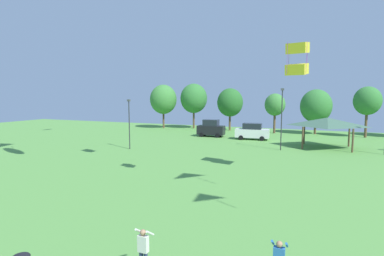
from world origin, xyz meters
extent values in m
cube|color=silver|center=(1.77, 10.80, 1.08)|extent=(0.36, 0.20, 0.59)
sphere|color=#A87A5B|center=(1.77, 10.80, 1.48)|extent=(0.21, 0.21, 0.21)
cylinder|color=silver|center=(1.55, 10.90, 1.45)|extent=(0.08, 0.47, 0.36)
cylinder|color=silver|center=(1.99, 10.90, 1.45)|extent=(0.08, 0.47, 0.36)
cube|color=#2D6BB2|center=(6.18, 11.87, 1.04)|extent=(0.36, 0.20, 0.57)
sphere|color=#A87A5B|center=(6.18, 11.87, 1.43)|extent=(0.21, 0.21, 0.21)
cylinder|color=#2D6BB2|center=(5.96, 11.97, 1.40)|extent=(0.08, 0.46, 0.36)
cylinder|color=#2D6BB2|center=(6.40, 11.97, 1.40)|extent=(0.08, 0.46, 0.36)
cube|color=yellow|center=(5.60, 25.93, 9.60)|extent=(1.63, 1.70, 0.94)
cube|color=yellow|center=(5.60, 25.93, 8.08)|extent=(1.63, 1.70, 0.94)
cylinder|color=purple|center=(4.95, 25.28, 8.84)|extent=(0.02, 0.02, 2.28)
cylinder|color=purple|center=(6.26, 25.28, 8.84)|extent=(0.02, 0.02, 2.28)
cylinder|color=purple|center=(4.95, 26.59, 8.84)|extent=(0.02, 0.02, 2.28)
cylinder|color=purple|center=(6.26, 26.59, 8.84)|extent=(0.02, 0.02, 2.28)
cube|color=black|center=(-7.61, 44.86, 0.99)|extent=(4.13, 1.92, 1.33)
cube|color=#1E232D|center=(-7.61, 44.86, 2.12)|extent=(2.30, 1.69, 0.93)
cylinder|color=black|center=(-6.31, 44.07, 0.32)|extent=(0.65, 0.25, 0.64)
cylinder|color=black|center=(-6.40, 45.78, 0.32)|extent=(0.65, 0.25, 0.64)
cylinder|color=black|center=(-8.81, 43.94, 0.32)|extent=(0.65, 0.25, 0.64)
cylinder|color=black|center=(-8.91, 45.64, 0.32)|extent=(0.65, 0.25, 0.64)
cube|color=silver|center=(-1.23, 44.15, 0.91)|extent=(4.76, 2.08, 1.18)
cube|color=#1E232D|center=(-1.23, 44.15, 1.91)|extent=(2.67, 1.77, 0.82)
cylinder|color=black|center=(0.27, 43.42, 0.32)|extent=(0.66, 0.27, 0.64)
cylinder|color=black|center=(0.13, 45.12, 0.32)|extent=(0.66, 0.27, 0.64)
cylinder|color=black|center=(-2.60, 43.18, 0.32)|extent=(0.66, 0.27, 0.64)
cylinder|color=black|center=(-2.73, 44.89, 0.32)|extent=(0.66, 0.27, 0.64)
cylinder|color=brown|center=(5.67, 38.75, 1.30)|extent=(0.20, 0.20, 2.60)
cylinder|color=brown|center=(10.79, 38.75, 1.30)|extent=(0.20, 0.20, 2.60)
cylinder|color=brown|center=(5.67, 42.94, 1.30)|extent=(0.20, 0.20, 2.60)
cylinder|color=brown|center=(10.79, 42.94, 1.30)|extent=(0.20, 0.20, 2.60)
pyramid|color=#3D604C|center=(8.23, 40.84, 3.10)|extent=(6.62, 5.42, 1.00)
cylinder|color=#2D2D33|center=(3.43, 37.22, 3.37)|extent=(0.12, 0.12, 6.74)
cube|color=#4C4C51|center=(3.43, 37.22, 6.86)|extent=(0.36, 0.20, 0.24)
cylinder|color=#2D2D33|center=(-12.81, 31.18, 2.75)|extent=(0.12, 0.12, 5.50)
cube|color=#4C4C51|center=(-12.81, 31.18, 5.62)|extent=(0.36, 0.20, 0.24)
cylinder|color=brown|center=(-19.90, 52.69, 1.79)|extent=(0.36, 0.36, 3.58)
ellipsoid|color=#3D7F38|center=(-19.90, 52.69, 5.47)|extent=(5.03, 5.03, 5.53)
cylinder|color=brown|center=(-14.45, 54.59, 1.89)|extent=(0.36, 0.36, 3.77)
ellipsoid|color=#337533|center=(-14.45, 54.59, 5.65)|extent=(5.02, 5.02, 5.52)
cylinder|color=brown|center=(-7.24, 53.99, 1.63)|extent=(0.36, 0.36, 3.26)
ellipsoid|color=#286628|center=(-7.24, 53.99, 4.96)|extent=(4.55, 4.55, 5.00)
cylinder|color=brown|center=(0.66, 52.81, 1.73)|extent=(0.36, 0.36, 3.46)
ellipsoid|color=#3D7F38|center=(0.66, 52.81, 4.70)|extent=(3.31, 3.31, 3.64)
cylinder|color=brown|center=(6.86, 54.23, 1.34)|extent=(0.36, 0.36, 2.69)
ellipsoid|color=#337533|center=(6.86, 54.23, 4.51)|extent=(4.86, 4.86, 5.34)
cylinder|color=brown|center=(13.79, 52.83, 2.00)|extent=(0.36, 0.36, 3.99)
ellipsoid|color=#337533|center=(13.79, 52.83, 5.42)|extent=(3.80, 3.80, 4.18)
camera|label=1|loc=(7.13, 2.40, 6.15)|focal=28.00mm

